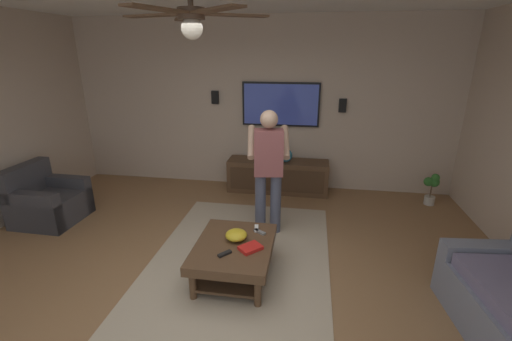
{
  "coord_description": "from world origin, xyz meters",
  "views": [
    {
      "loc": [
        -2.78,
        -0.89,
        2.31
      ],
      "look_at": [
        0.7,
        -0.32,
        1.08
      ],
      "focal_mm": 24.08,
      "sensor_mm": 36.0,
      "label": 1
    }
  ],
  "objects": [
    {
      "name": "coffee_table",
      "position": [
        0.28,
        -0.15,
        0.3
      ],
      "size": [
        1.0,
        0.8,
        0.4
      ],
      "color": "#513823",
      "rests_on": "ground"
    },
    {
      "name": "ground_plane",
      "position": [
        0.0,
        0.0,
        0.0
      ],
      "size": [
        7.81,
        7.81,
        0.0
      ],
      "primitive_type": "plane",
      "color": "olive"
    },
    {
      "name": "potted_plant_short",
      "position": [
        2.58,
        -2.8,
        0.3
      ],
      "size": [
        0.16,
        0.23,
        0.51
      ],
      "color": "#B7B2A8",
      "rests_on": "ground"
    },
    {
      "name": "media_console",
      "position": [
        2.74,
        -0.37,
        0.28
      ],
      "size": [
        0.45,
        1.7,
        0.55
      ],
      "rotation": [
        0.0,
        0.0,
        3.14
      ],
      "color": "#513823",
      "rests_on": "ground"
    },
    {
      "name": "remote_white",
      "position": [
        0.62,
        -0.34,
        0.41
      ],
      "size": [
        0.15,
        0.07,
        0.02
      ],
      "primitive_type": "cube",
      "rotation": [
        0.0,
        0.0,
        0.15
      ],
      "color": "white",
      "rests_on": "coffee_table"
    },
    {
      "name": "tv",
      "position": [
        2.98,
        -0.37,
        1.46
      ],
      "size": [
        0.05,
        1.29,
        0.73
      ],
      "rotation": [
        0.0,
        0.0,
        3.14
      ],
      "color": "black"
    },
    {
      "name": "wall_back_tv",
      "position": [
        3.08,
        0.0,
        1.43
      ],
      "size": [
        0.1,
        6.71,
        2.86
      ],
      "primitive_type": "cube",
      "color": "#BCA893",
      "rests_on": "ground"
    },
    {
      "name": "armchair",
      "position": [
        1.13,
        2.75,
        0.28
      ],
      "size": [
        0.81,
        0.82,
        0.82
      ],
      "rotation": [
        0.0,
        0.0,
        -1.59
      ],
      "color": "#38383D",
      "rests_on": "ground"
    },
    {
      "name": "wall_speaker_left",
      "position": [
        3.0,
        -1.38,
        1.47
      ],
      "size": [
        0.06,
        0.12,
        0.22
      ],
      "primitive_type": "cube",
      "color": "black"
    },
    {
      "name": "remote_grey",
      "position": [
        0.55,
        -0.39,
        0.41
      ],
      "size": [
        0.12,
        0.15,
        0.02
      ],
      "primitive_type": "cube",
      "rotation": [
        0.0,
        0.0,
        4.13
      ],
      "color": "slate",
      "rests_on": "coffee_table"
    },
    {
      "name": "bowl",
      "position": [
        0.37,
        -0.16,
        0.45
      ],
      "size": [
        0.23,
        0.23,
        0.1
      ],
      "primitive_type": "ellipsoid",
      "color": "gold",
      "rests_on": "coffee_table"
    },
    {
      "name": "area_rug",
      "position": [
        0.48,
        -0.15,
        0.01
      ],
      "size": [
        3.14,
        2.04,
        0.01
      ],
      "primitive_type": "cube",
      "color": "tan",
      "rests_on": "ground"
    },
    {
      "name": "person_standing",
      "position": [
        1.32,
        -0.38,
        0.93
      ],
      "size": [
        0.59,
        0.6,
        1.64
      ],
      "rotation": [
        0.0,
        0.0,
        0.15
      ],
      "color": "#4C5166",
      "rests_on": "ground"
    },
    {
      "name": "vase_round",
      "position": [
        2.71,
        -0.5,
        0.66
      ],
      "size": [
        0.22,
        0.22,
        0.22
      ],
      "primitive_type": "sphere",
      "color": "teal",
      "rests_on": "media_console"
    },
    {
      "name": "ceiling_fan",
      "position": [
        -0.16,
        0.02,
        2.54
      ],
      "size": [
        1.14,
        1.14,
        0.46
      ],
      "color": "#4C3828"
    },
    {
      "name": "wall_speaker_right",
      "position": [
        3.0,
        0.76,
        1.55
      ],
      "size": [
        0.06,
        0.12,
        0.22
      ],
      "primitive_type": "cube",
      "color": "black"
    },
    {
      "name": "book",
      "position": [
        0.2,
        -0.35,
        0.42
      ],
      "size": [
        0.27,
        0.27,
        0.04
      ],
      "primitive_type": "cube",
      "rotation": [
        0.0,
        0.0,
        2.36
      ],
      "color": "red",
      "rests_on": "coffee_table"
    },
    {
      "name": "remote_black",
      "position": [
        0.07,
        -0.11,
        0.41
      ],
      "size": [
        0.14,
        0.13,
        0.02
      ],
      "primitive_type": "cube",
      "rotation": [
        0.0,
        0.0,
        5.58
      ],
      "color": "black",
      "rests_on": "coffee_table"
    }
  ]
}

